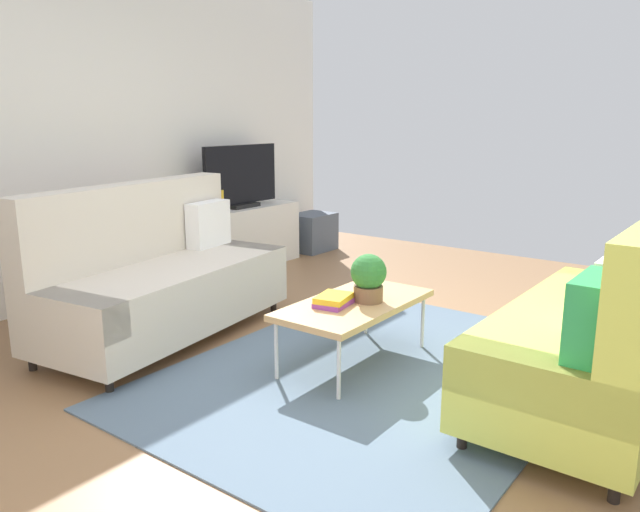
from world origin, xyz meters
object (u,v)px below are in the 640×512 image
(couch_green, at_px, (605,331))
(storage_trunk, at_px, (312,232))
(tv_console, at_px, (241,237))
(vase_0, at_px, (195,204))
(tv, at_px, (241,177))
(couch_beige, at_px, (160,277))
(table_book_0, at_px, (334,303))
(bottle_1, at_px, (222,201))
(bottle_0, at_px, (214,203))
(coffee_table, at_px, (355,306))
(potted_plant, at_px, (369,277))

(couch_green, distance_m, storage_trunk, 4.38)
(tv_console, bearing_deg, vase_0, 175.07)
(tv, bearing_deg, couch_beige, -152.52)
(table_book_0, relative_size, bottle_1, 1.14)
(table_book_0, height_order, bottle_0, bottle_0)
(couch_green, xyz_separation_m, coffee_table, (-0.28, 1.42, -0.05))
(bottle_1, bearing_deg, table_book_0, -119.52)
(couch_beige, xyz_separation_m, table_book_0, (0.25, -1.36, -0.01))
(bottle_0, bearing_deg, vase_0, 151.40)
(storage_trunk, bearing_deg, couch_green, -121.46)
(couch_green, xyz_separation_m, tv_console, (1.18, 3.83, -0.13))
(couch_beige, relative_size, bottle_1, 9.46)
(couch_beige, xyz_separation_m, tv, (1.86, 0.97, 0.51))
(couch_beige, distance_m, couch_green, 2.92)
(couch_beige, relative_size, tv_console, 1.43)
(couch_green, xyz_separation_m, potted_plant, (-0.23, 1.36, 0.13))
(couch_green, xyz_separation_m, tv, (1.18, 3.81, 0.51))
(storage_trunk, bearing_deg, table_book_0, -140.33)
(tv, relative_size, vase_0, 5.24)
(couch_beige, distance_m, storage_trunk, 3.10)
(couch_green, bearing_deg, vase_0, 81.60)
(storage_trunk, bearing_deg, couch_beige, -163.30)
(tv, bearing_deg, bottle_1, -176.25)
(tv_console, bearing_deg, bottle_1, -172.54)
(bottle_0, relative_size, bottle_1, 0.91)
(storage_trunk, height_order, table_book_0, table_book_0)
(table_book_0, distance_m, bottle_1, 2.67)
(storage_trunk, relative_size, bottle_0, 2.70)
(couch_beige, height_order, tv, tv)
(couch_green, height_order, storage_trunk, couch_green)
(tv_console, bearing_deg, potted_plant, -119.65)
(couch_green, relative_size, potted_plant, 6.22)
(tv, xyz_separation_m, bottle_0, (-0.41, -0.02, -0.22))
(storage_trunk, bearing_deg, bottle_1, 177.56)
(potted_plant, xyz_separation_m, vase_0, (0.83, 2.52, 0.16))
(couch_beige, distance_m, bottle_0, 1.75)
(bottle_0, height_order, bottle_1, bottle_1)
(storage_trunk, bearing_deg, vase_0, 174.90)
(bottle_0, bearing_deg, couch_beige, -146.76)
(storage_trunk, height_order, bottle_1, bottle_1)
(tv, relative_size, potted_plant, 3.26)
(storage_trunk, distance_m, bottle_1, 1.50)
(vase_0, xyz_separation_m, bottle_1, (0.27, -0.09, 0.01))
(tv, distance_m, bottle_1, 0.37)
(table_book_0, xyz_separation_m, bottle_0, (1.20, 2.31, 0.30))
(coffee_table, height_order, tv, tv)
(tv, height_order, potted_plant, tv)
(couch_green, height_order, coffee_table, couch_green)
(couch_green, relative_size, coffee_table, 1.73)
(coffee_table, bearing_deg, bottle_0, 66.10)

